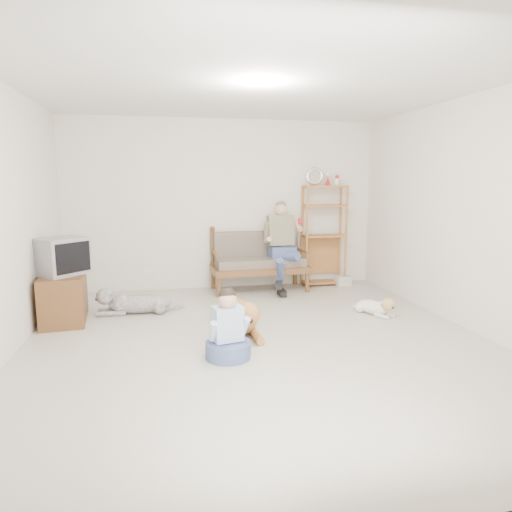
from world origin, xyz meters
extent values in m
plane|color=#BBB4A4|center=(0.00, 0.00, 0.00)|extent=(5.50, 5.50, 0.00)
plane|color=silver|center=(0.00, 0.00, 2.70)|extent=(5.50, 5.50, 0.00)
plane|color=beige|center=(0.00, 2.75, 1.35)|extent=(5.00, 0.00, 5.00)
plane|color=beige|center=(0.00, -2.75, 1.35)|extent=(5.00, 0.00, 5.00)
plane|color=beige|center=(2.50, 0.00, 1.35)|extent=(0.00, 5.50, 5.50)
cube|color=brown|center=(0.50, 2.37, 0.35)|extent=(1.52, 0.75, 0.10)
cube|color=#736358|center=(0.50, 2.37, 0.47)|extent=(1.40, 0.65, 0.13)
cube|color=#736358|center=(0.50, 2.61, 0.70)|extent=(1.38, 0.17, 0.45)
cylinder|color=brown|center=(0.50, 2.67, 0.90)|extent=(1.40, 0.10, 0.05)
cylinder|color=brown|center=(-0.20, 2.07, 0.15)|extent=(0.07, 0.07, 0.30)
cylinder|color=brown|center=(-0.20, 2.67, 0.47)|extent=(0.07, 0.07, 0.95)
cylinder|color=brown|center=(1.20, 2.07, 0.15)|extent=(0.07, 0.07, 0.30)
cylinder|color=brown|center=(1.20, 2.67, 0.47)|extent=(0.07, 0.07, 0.95)
cube|color=#45517E|center=(0.86, 2.33, 0.61)|extent=(0.39, 0.37, 0.19)
cube|color=#81775A|center=(0.86, 2.43, 0.95)|extent=(0.41, 0.28, 0.51)
sphere|color=tan|center=(0.86, 2.40, 1.29)|extent=(0.20, 0.20, 0.20)
sphere|color=#57524D|center=(0.86, 2.42, 1.33)|extent=(0.18, 0.18, 0.18)
cylinder|color=red|center=(1.12, 2.21, 1.11)|extent=(0.07, 0.07, 0.09)
cube|color=#AA6835|center=(1.63, 2.55, 1.64)|extent=(0.70, 0.28, 0.03)
torus|color=silver|center=(1.45, 2.55, 1.81)|extent=(0.29, 0.05, 0.29)
cone|color=red|center=(1.68, 2.55, 1.74)|extent=(0.09, 0.09, 0.15)
cylinder|color=#AA6835|center=(1.30, 2.42, 0.83)|extent=(0.04, 0.04, 1.66)
cylinder|color=#AA6835|center=(1.30, 2.68, 0.83)|extent=(0.04, 0.04, 1.66)
cylinder|color=#AA6835|center=(1.97, 2.42, 0.83)|extent=(0.04, 0.04, 1.66)
cylinder|color=#AA6835|center=(1.97, 2.68, 0.83)|extent=(0.04, 0.04, 1.66)
cube|color=silver|center=(1.95, 2.43, 0.08)|extent=(0.26, 0.20, 0.15)
cube|color=brown|center=(-2.22, 1.28, 0.30)|extent=(0.58, 0.94, 0.60)
cube|color=brown|center=(-2.46, 1.06, 0.30)|extent=(0.06, 0.40, 0.50)
cube|color=brown|center=(-2.46, 1.50, 0.30)|extent=(0.06, 0.40, 0.50)
cube|color=gray|center=(-2.20, 1.24, 0.83)|extent=(0.69, 0.69, 0.45)
cube|color=black|center=(-2.04, 1.09, 0.83)|extent=(0.34, 0.34, 0.36)
cube|color=white|center=(-1.25, 2.73, 0.30)|extent=(0.12, 0.02, 0.08)
ellipsoid|color=#AC6D3C|center=(-0.15, 0.59, 0.16)|extent=(0.41, 1.04, 0.32)
sphere|color=#AC6D3C|center=(-0.13, 0.28, 0.18)|extent=(0.32, 0.32, 0.32)
sphere|color=#AC6D3C|center=(-0.12, 0.03, 0.32)|extent=(0.25, 0.25, 0.25)
ellipsoid|color=#AC6D3C|center=(-0.12, -0.09, 0.30)|extent=(0.12, 0.19, 0.10)
cylinder|color=#AC6D3C|center=(-0.17, 1.10, 0.06)|extent=(0.21, 0.40, 0.05)
ellipsoid|color=#AC6D3C|center=(-0.21, 0.05, 0.32)|extent=(0.06, 0.08, 0.13)
ellipsoid|color=#AC6D3C|center=(-0.03, 0.05, 0.32)|extent=(0.06, 0.08, 0.13)
ellipsoid|color=silver|center=(-1.31, 1.43, 0.12)|extent=(0.82, 0.28, 0.25)
sphere|color=silver|center=(-1.55, 1.43, 0.14)|extent=(0.25, 0.25, 0.25)
sphere|color=silver|center=(-1.76, 1.43, 0.25)|extent=(0.21, 0.21, 0.21)
ellipsoid|color=silver|center=(-1.85, 1.43, 0.22)|extent=(0.15, 0.09, 0.08)
cylinder|color=silver|center=(-0.90, 1.43, 0.05)|extent=(0.32, 0.15, 0.04)
ellipsoid|color=silver|center=(-1.74, 1.51, 0.25)|extent=(0.07, 0.05, 0.10)
ellipsoid|color=silver|center=(-1.74, 1.36, 0.25)|extent=(0.07, 0.05, 0.10)
ellipsoid|color=white|center=(1.68, 0.79, 0.09)|extent=(0.38, 0.50, 0.18)
sphere|color=white|center=(1.74, 0.66, 0.10)|extent=(0.18, 0.18, 0.18)
sphere|color=tan|center=(1.79, 0.56, 0.18)|extent=(0.16, 0.16, 0.16)
ellipsoid|color=tan|center=(1.82, 0.49, 0.16)|extent=(0.11, 0.14, 0.06)
cylinder|color=white|center=(1.58, 0.99, 0.04)|extent=(0.15, 0.15, 0.03)
cone|color=tan|center=(1.73, 0.55, 0.23)|extent=(0.05, 0.05, 0.06)
cone|color=tan|center=(1.83, 0.60, 0.23)|extent=(0.05, 0.05, 0.06)
torus|color=red|center=(1.78, 0.58, 0.17)|extent=(0.15, 0.15, 0.02)
cylinder|color=#45517E|center=(-0.39, -0.34, 0.08)|extent=(0.45, 0.45, 0.16)
cube|color=#ACBCCE|center=(-0.39, -0.32, 0.35)|extent=(0.32, 0.25, 0.35)
sphere|color=tan|center=(-0.39, -0.34, 0.59)|extent=(0.18, 0.18, 0.18)
sphere|color=black|center=(-0.39, -0.33, 0.62)|extent=(0.17, 0.17, 0.17)
camera|label=1|loc=(-0.99, -4.60, 1.72)|focal=32.00mm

